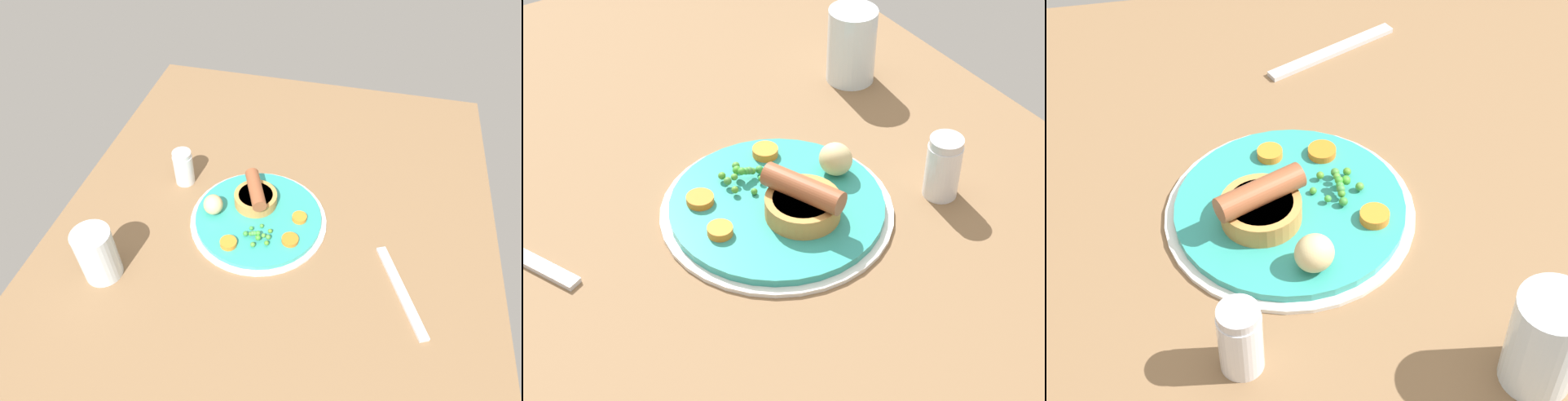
# 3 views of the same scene
# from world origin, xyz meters

# --- Properties ---
(dining_table) EXTENTS (1.10, 0.80, 0.03)m
(dining_table) POSITION_xyz_m (0.00, 0.00, 0.01)
(dining_table) COLOR brown
(dining_table) RESTS_ON ground
(dinner_plate) EXTENTS (0.25, 0.25, 0.01)m
(dinner_plate) POSITION_xyz_m (0.05, 0.03, 0.04)
(dinner_plate) COLOR silver
(dinner_plate) RESTS_ON dining_table
(sausage_pudding) EXTENTS (0.09, 0.08, 0.05)m
(sausage_pudding) POSITION_xyz_m (0.08, 0.04, 0.06)
(sausage_pudding) COLOR #BC8442
(sausage_pudding) RESTS_ON dinner_plate
(pea_pile) EXTENTS (0.06, 0.05, 0.02)m
(pea_pile) POSITION_xyz_m (-0.00, 0.02, 0.05)
(pea_pile) COLOR #4A8E34
(pea_pile) RESTS_ON dinner_plate
(potato_chunk_0) EXTENTS (0.05, 0.04, 0.04)m
(potato_chunk_0) POSITION_xyz_m (0.04, 0.11, 0.06)
(potato_chunk_0) COLOR #CCB77F
(potato_chunk_0) RESTS_ON dinner_plate
(carrot_slice_0) EXTENTS (0.03, 0.03, 0.01)m
(carrot_slice_0) POSITION_xyz_m (0.01, -0.04, 0.05)
(carrot_slice_0) COLOR orange
(carrot_slice_0) RESTS_ON dinner_plate
(carrot_slice_1) EXTENTS (0.04, 0.04, 0.01)m
(carrot_slice_1) POSITION_xyz_m (-0.03, 0.06, 0.05)
(carrot_slice_1) COLOR orange
(carrot_slice_1) RESTS_ON dinner_plate
(carrot_slice_2) EXTENTS (0.03, 0.03, 0.01)m
(carrot_slice_2) POSITION_xyz_m (0.06, -0.04, 0.05)
(carrot_slice_2) COLOR orange
(carrot_slice_2) RESTS_ON dinner_plate
(drinking_glass) EXTENTS (0.06, 0.06, 0.10)m
(drinking_glass) POSITION_xyz_m (-0.12, 0.26, 0.08)
(drinking_glass) COLOR silver
(drinking_glass) RESTS_ON dining_table
(salt_shaker) EXTENTS (0.04, 0.04, 0.07)m
(salt_shaker) POSITION_xyz_m (0.12, 0.20, 0.07)
(salt_shaker) COLOR silver
(salt_shaker) RESTS_ON dining_table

